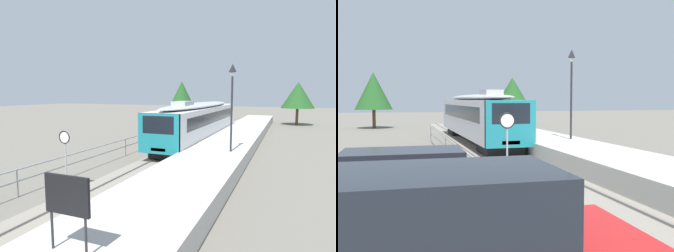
% 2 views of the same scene
% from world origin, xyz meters
% --- Properties ---
extents(ground_plane, '(160.00, 160.00, 0.00)m').
position_xyz_m(ground_plane, '(-3.00, 22.00, 0.00)').
color(ground_plane, '#6B665B').
extents(track_rails, '(3.20, 60.00, 0.14)m').
position_xyz_m(track_rails, '(0.00, 22.00, 0.03)').
color(track_rails, gray).
rests_on(track_rails, ground).
extents(commuter_train, '(2.82, 18.12, 3.74)m').
position_xyz_m(commuter_train, '(0.00, 28.39, 2.14)').
color(commuter_train, silver).
rests_on(commuter_train, track_rails).
extents(station_platform, '(3.90, 60.00, 0.90)m').
position_xyz_m(station_platform, '(3.25, 22.00, 0.45)').
color(station_platform, '#B7B5AD').
rests_on(station_platform, ground).
extents(platform_lamp_mid_platform, '(0.34, 0.34, 5.35)m').
position_xyz_m(platform_lamp_mid_platform, '(4.22, 21.02, 4.62)').
color(platform_lamp_mid_platform, '#232328').
rests_on(platform_lamp_mid_platform, station_platform).
extents(platform_notice_board, '(1.20, 0.08, 1.80)m').
position_xyz_m(platform_notice_board, '(2.97, 8.16, 2.19)').
color(platform_notice_board, '#232328').
rests_on(platform_notice_board, station_platform).
extents(speed_limit_sign, '(0.61, 0.10, 2.81)m').
position_xyz_m(speed_limit_sign, '(-1.94, 13.47, 2.12)').
color(speed_limit_sign, '#9EA0A5').
rests_on(speed_limit_sign, ground).
extents(carpark_fence, '(0.06, 36.06, 1.25)m').
position_xyz_m(carpark_fence, '(-3.30, 12.00, 0.91)').
color(carpark_fence, '#9EA0A5').
rests_on(carpark_fence, ground).
extents(tree_behind_carpark, '(4.13, 4.13, 6.32)m').
position_xyz_m(tree_behind_carpark, '(-8.17, 46.19, 4.22)').
color(tree_behind_carpark, brown).
rests_on(tree_behind_carpark, ground).
extents(tree_behind_station_far, '(4.40, 4.40, 6.06)m').
position_xyz_m(tree_behind_station_far, '(8.57, 47.53, 4.21)').
color(tree_behind_station_far, brown).
rests_on(tree_behind_station_far, ground).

